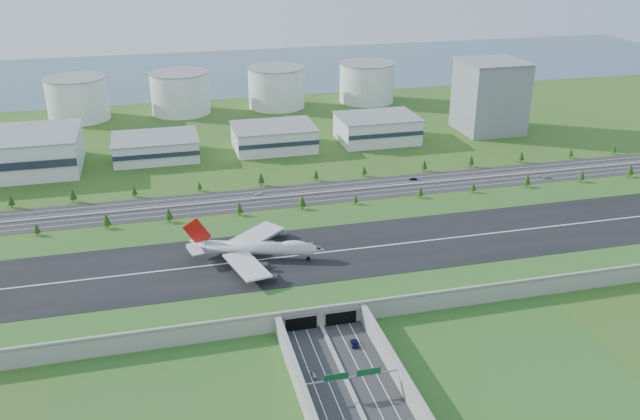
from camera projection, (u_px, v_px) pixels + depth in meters
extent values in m
plane|color=#35531A|center=(296.00, 271.00, 326.28)|extent=(1200.00, 1200.00, 0.00)
cube|color=gray|center=(295.00, 264.00, 324.70)|extent=(520.00, 100.00, 8.00)
cube|color=#2B551D|center=(295.00, 256.00, 323.09)|extent=(520.00, 100.00, 0.16)
cube|color=black|center=(295.00, 256.00, 323.04)|extent=(520.00, 58.00, 0.12)
cube|color=silver|center=(295.00, 256.00, 323.01)|extent=(520.00, 0.90, 0.02)
cube|color=gray|center=(321.00, 308.00, 278.86)|extent=(520.00, 1.20, 1.20)
cube|color=gray|center=(365.00, 420.00, 228.07)|extent=(1.60, 120.00, 0.90)
cube|color=gray|center=(305.00, 402.00, 231.49)|extent=(2.40, 100.00, 8.00)
cube|color=gray|center=(405.00, 385.00, 239.67)|extent=(2.40, 100.00, 8.00)
cube|color=black|center=(301.00, 323.00, 278.37)|extent=(13.00, 1.20, 6.00)
cube|color=black|center=(341.00, 317.00, 282.19)|extent=(13.00, 1.20, 6.00)
cylinder|color=gray|center=(300.00, 394.00, 235.96)|extent=(0.70, 0.70, 7.00)
cylinder|color=gray|center=(402.00, 378.00, 244.51)|extent=(0.70, 0.70, 7.00)
cube|color=gray|center=(352.00, 377.00, 238.78)|extent=(38.00, 0.50, 0.50)
cube|color=#0C4C23|center=(336.00, 377.00, 236.79)|extent=(9.00, 0.30, 2.40)
cube|color=#0C4C23|center=(369.00, 372.00, 239.49)|extent=(9.00, 0.30, 2.40)
cube|color=#28282B|center=(262.00, 199.00, 410.91)|extent=(560.00, 36.00, 0.12)
cylinder|color=#3D2819|center=(38.00, 233.00, 362.60)|extent=(0.50, 0.50, 2.35)
cone|color=#1D3B10|center=(37.00, 228.00, 361.41)|extent=(3.66, 3.66, 4.71)
cylinder|color=#3D2819|center=(107.00, 226.00, 370.56)|extent=(0.50, 0.50, 2.98)
cone|color=#1D3B10|center=(106.00, 220.00, 369.06)|extent=(4.63, 4.63, 5.96)
cylinder|color=#3D2819|center=(169.00, 220.00, 378.06)|extent=(0.50, 0.50, 2.96)
cone|color=#1D3B10|center=(169.00, 214.00, 376.57)|extent=(4.61, 4.61, 5.93)
cylinder|color=#3D2819|center=(240.00, 213.00, 386.98)|extent=(0.50, 0.50, 2.79)
cone|color=#1D3B10|center=(239.00, 208.00, 385.58)|extent=(4.34, 4.34, 5.57)
cylinder|color=#3D2819|center=(302.00, 207.00, 395.22)|extent=(0.50, 0.50, 2.97)
cone|color=#1D3B10|center=(302.00, 201.00, 393.72)|extent=(4.63, 4.63, 5.95)
cylinder|color=#3D2819|center=(355.00, 203.00, 402.71)|extent=(0.50, 0.50, 2.03)
cone|color=#1D3B10|center=(356.00, 198.00, 401.69)|extent=(3.16, 3.16, 4.06)
cylinder|color=#3D2819|center=(420.00, 196.00, 411.87)|extent=(0.50, 0.50, 2.45)
cone|color=#1D3B10|center=(420.00, 191.00, 410.64)|extent=(3.80, 3.80, 4.89)
cylinder|color=#3D2819|center=(473.00, 191.00, 419.79)|extent=(0.50, 0.50, 2.28)
cone|color=#1D3B10|center=(473.00, 186.00, 418.64)|extent=(3.55, 3.55, 4.56)
cylinder|color=#3D2819|center=(527.00, 185.00, 427.98)|extent=(0.50, 0.50, 2.97)
cone|color=#1D3B10|center=(527.00, 179.00, 426.48)|extent=(4.62, 4.62, 5.94)
cylinder|color=#3D2819|center=(581.00, 180.00, 436.83)|extent=(0.50, 0.50, 2.70)
cone|color=#1D3B10|center=(582.00, 175.00, 435.47)|extent=(4.21, 4.21, 5.41)
cylinder|color=#3D2819|center=(629.00, 175.00, 444.83)|extent=(0.50, 0.50, 3.06)
cone|color=#1D3B10|center=(630.00, 169.00, 443.29)|extent=(4.76, 4.76, 6.11)
cylinder|color=#3D2819|center=(12.00, 206.00, 397.37)|extent=(0.50, 0.50, 2.66)
cone|color=#1D3B10|center=(11.00, 200.00, 396.03)|extent=(4.14, 4.14, 5.33)
cylinder|color=#3D2819|center=(73.00, 200.00, 405.07)|extent=(0.50, 0.50, 2.93)
cone|color=#1D3B10|center=(73.00, 194.00, 403.59)|extent=(4.56, 4.56, 5.86)
cylinder|color=#3D2819|center=(135.00, 195.00, 413.17)|extent=(0.50, 0.50, 2.35)
cone|color=#1D3B10|center=(134.00, 191.00, 411.99)|extent=(3.65, 3.65, 4.69)
cylinder|color=#3D2819|center=(200.00, 190.00, 422.07)|extent=(0.50, 0.50, 2.11)
cone|color=#1D3B10|center=(199.00, 185.00, 421.00)|extent=(3.29, 3.29, 4.23)
cylinder|color=#3D2819|center=(261.00, 183.00, 430.61)|extent=(0.50, 0.50, 2.98)
cone|color=#1D3B10|center=(261.00, 178.00, 429.11)|extent=(4.63, 4.63, 5.96)
cylinder|color=#3D2819|center=(316.00, 179.00, 438.78)|extent=(0.50, 0.50, 2.57)
cone|color=#1D3B10|center=(316.00, 174.00, 437.49)|extent=(4.00, 4.00, 5.15)
cylinder|color=#3D2819|center=(364.00, 175.00, 446.16)|extent=(0.50, 0.50, 2.50)
cone|color=#1D3B10|center=(364.00, 170.00, 444.91)|extent=(3.88, 3.88, 4.99)
cylinder|color=#3D2819|center=(424.00, 169.00, 455.66)|extent=(0.50, 0.50, 2.70)
cone|color=#1D3B10|center=(424.00, 164.00, 454.30)|extent=(4.20, 4.20, 5.39)
cylinder|color=#3D2819|center=(471.00, 165.00, 463.32)|extent=(0.50, 0.50, 2.81)
cone|color=#1D3B10|center=(471.00, 160.00, 461.90)|extent=(4.38, 4.38, 5.63)
cylinder|color=#3D2819|center=(521.00, 161.00, 471.92)|extent=(0.50, 0.50, 2.72)
cone|color=#1D3B10|center=(521.00, 156.00, 470.55)|extent=(4.24, 4.24, 5.45)
cylinder|color=#3D2819|center=(570.00, 157.00, 480.76)|extent=(0.50, 0.50, 2.29)
cone|color=#1D3B10|center=(571.00, 153.00, 479.61)|extent=(3.56, 3.56, 4.58)
cylinder|color=#3D2819|center=(614.00, 153.00, 488.73)|extent=(0.50, 0.50, 2.21)
cone|color=#1D3B10|center=(614.00, 149.00, 487.62)|extent=(3.44, 3.44, 4.42)
cube|color=silver|center=(156.00, 148.00, 479.16)|extent=(58.00, 42.00, 15.00)
cube|color=silver|center=(274.00, 138.00, 497.87)|extent=(58.00, 42.00, 17.00)
cube|color=silver|center=(377.00, 129.00, 515.46)|extent=(58.00, 42.00, 19.00)
cube|color=gray|center=(490.00, 97.00, 534.18)|extent=(46.00, 46.00, 55.00)
cylinder|color=silver|center=(78.00, 99.00, 568.67)|extent=(50.00, 50.00, 35.00)
cylinder|color=silver|center=(180.00, 93.00, 587.78)|extent=(50.00, 50.00, 35.00)
cylinder|color=silver|center=(276.00, 88.00, 606.89)|extent=(50.00, 50.00, 35.00)
cylinder|color=silver|center=(367.00, 83.00, 625.99)|extent=(50.00, 50.00, 35.00)
cube|color=#39596E|center=(204.00, 72.00, 754.03)|extent=(1200.00, 260.00, 0.06)
cylinder|color=silver|center=(256.00, 248.00, 318.28)|extent=(52.65, 21.68, 6.09)
cone|color=silver|center=(317.00, 249.00, 316.83)|extent=(9.08, 8.08, 6.09)
cone|color=silver|center=(196.00, 246.00, 319.59)|extent=(10.89, 8.64, 6.09)
ellipsoid|color=silver|center=(294.00, 245.00, 316.50)|extent=(13.80, 8.39, 3.74)
cube|color=silver|center=(247.00, 266.00, 303.92)|extent=(19.21, 30.74, 1.50)
cube|color=silver|center=(257.00, 235.00, 333.59)|extent=(29.72, 27.99, 1.50)
cylinder|color=#38383D|center=(263.00, 265.00, 308.78)|extent=(5.57, 4.20, 2.85)
cylinder|color=#38383D|center=(272.00, 277.00, 298.90)|extent=(5.57, 4.20, 2.85)
cylinder|color=#38383D|center=(269.00, 243.00, 329.72)|extent=(5.57, 4.20, 2.85)
cylinder|color=#38383D|center=(283.00, 234.00, 339.04)|extent=(5.57, 4.20, 2.85)
cube|color=silver|center=(195.00, 250.00, 313.57)|extent=(7.86, 11.46, 0.57)
cube|color=silver|center=(201.00, 239.00, 324.92)|extent=(11.56, 11.28, 0.57)
cube|color=#B8120C|center=(197.00, 232.00, 316.69)|extent=(13.20, 4.86, 14.26)
cylinder|color=black|center=(308.00, 259.00, 319.00)|extent=(1.81, 0.67, 1.81)
cylinder|color=black|center=(248.00, 260.00, 317.65)|extent=(1.81, 0.67, 1.81)
cylinder|color=black|center=(250.00, 254.00, 323.24)|extent=(1.81, 0.67, 1.81)
cylinder|color=black|center=(236.00, 260.00, 317.94)|extent=(1.81, 0.67, 1.81)
cylinder|color=black|center=(238.00, 254.00, 323.53)|extent=(1.81, 0.67, 1.81)
imported|color=#A4A3A8|center=(314.00, 375.00, 250.44)|extent=(2.03, 4.17, 1.37)
imported|color=#0F0E48|center=(355.00, 343.00, 268.91)|extent=(3.61, 6.40, 1.69)
imported|color=black|center=(413.00, 179.00, 439.79)|extent=(5.26, 3.46, 1.64)
imported|color=silver|center=(547.00, 177.00, 443.29)|extent=(6.20, 3.29, 1.66)
imported|color=silver|center=(258.00, 194.00, 415.87)|extent=(5.13, 2.74, 1.42)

